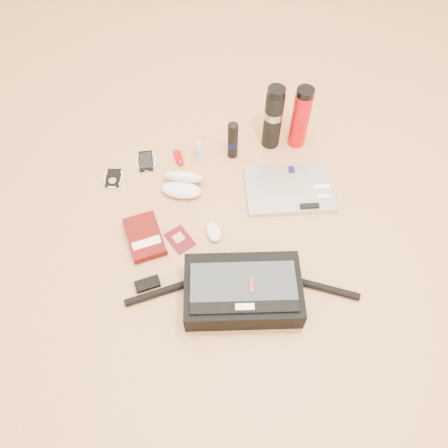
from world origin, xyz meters
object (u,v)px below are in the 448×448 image
at_px(thermos_black, 273,118).
at_px(thermos_red, 300,118).
at_px(laptop, 290,189).
at_px(book, 145,237).
at_px(messenger_bag, 242,291).

distance_m(thermos_black, thermos_red, 0.12).
distance_m(laptop, thermos_red, 0.31).
bearing_deg(laptop, thermos_black, 99.54).
height_order(laptop, book, book).
xyz_separation_m(book, thermos_red, (0.73, 0.33, 0.13)).
height_order(messenger_bag, book, messenger_bag).
relative_size(laptop, book, 1.92).
relative_size(messenger_bag, thermos_red, 2.76).
bearing_deg(thermos_red, laptop, -115.53).
height_order(thermos_black, thermos_red, thermos_black).
bearing_deg(book, messenger_bag, -53.29).
relative_size(thermos_black, thermos_red, 1.03).
bearing_deg(thermos_red, book, -155.90).
bearing_deg(book, laptop, 2.04).
xyz_separation_m(laptop, thermos_black, (0.01, 0.28, 0.14)).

